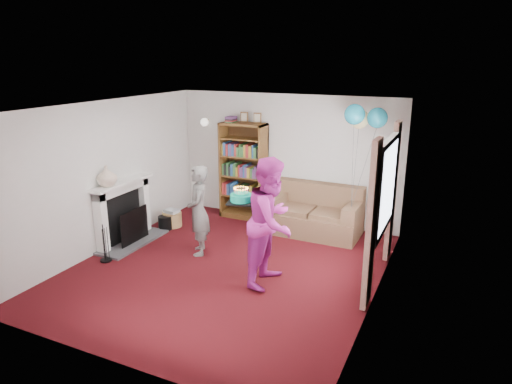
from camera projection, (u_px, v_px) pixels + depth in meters
The scene contains 16 objects.
ground at pixel (227, 269), 7.10m from camera, with size 5.00×5.00×0.00m, color black.
wall_back at pixel (286, 159), 8.93m from camera, with size 4.50×0.02×2.50m, color silver.
wall_left at pixel (107, 176), 7.66m from camera, with size 0.02×5.00×2.50m, color silver.
wall_right at pixel (380, 213), 5.84m from camera, with size 0.02×5.00×2.50m, color silver.
ceiling at pixel (223, 106), 6.39m from camera, with size 4.50×5.00×0.01m, color white.
fireplace at pixel (126, 215), 7.97m from camera, with size 0.55×1.80×1.12m.
window_bay at pixel (384, 203), 6.39m from camera, with size 0.14×2.02×2.20m.
wall_sconce at pixel (205, 122), 9.33m from camera, with size 0.16×0.23×0.16m.
bookcase at pixel (244, 172), 9.17m from camera, with size 0.91×0.42×2.14m.
sofa at pixel (315, 215), 8.50m from camera, with size 1.69×0.89×0.89m.
wicker_basket at pixel (172, 219), 8.84m from camera, with size 0.37×0.37×0.34m.
person_striped at pixel (199, 211), 7.47m from camera, with size 0.55×0.36×1.50m, color black.
person_magenta at pixel (272, 222), 6.45m from camera, with size 0.91×0.71×1.86m, color #AA2284.
birthday_cake at pixel (241, 198), 6.71m from camera, with size 0.39×0.39×0.22m.
balloons at pixel (364, 117), 7.46m from camera, with size 0.66×0.71×1.78m.
mantel_vase at pixel (107, 176), 7.46m from camera, with size 0.33×0.33×0.34m, color beige.
Camera 1 is at (3.14, -5.67, 3.18)m, focal length 32.00 mm.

